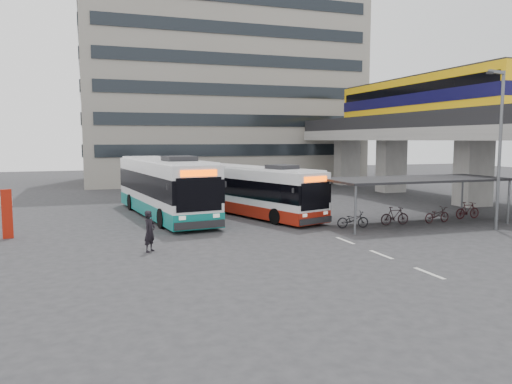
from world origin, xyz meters
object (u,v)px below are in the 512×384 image
object	(u,v)px
bus_main	(254,191)
lamp_post	(499,140)
bus_teal	(164,188)
pedestrian	(150,231)

from	to	relation	value
bus_main	lamp_post	xyz separation A→B (m)	(10.19, -8.83, 3.11)
bus_teal	pedestrian	world-z (taller)	bus_teal
bus_main	bus_teal	xyz separation A→B (m)	(-5.25, 1.44, 0.25)
bus_main	pedestrian	xyz separation A→B (m)	(-7.28, -8.15, -0.63)
bus_main	pedestrian	bearing A→B (deg)	-150.28
bus_teal	lamp_post	distance (m)	18.76
bus_main	pedestrian	size ratio (longest dim) A/B	6.41
bus_main	bus_teal	size ratio (longest dim) A/B	0.86
lamp_post	pedestrian	bearing A→B (deg)	164.25
bus_teal	bus_main	bearing A→B (deg)	-22.63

